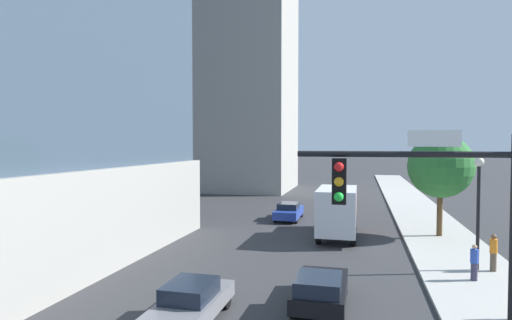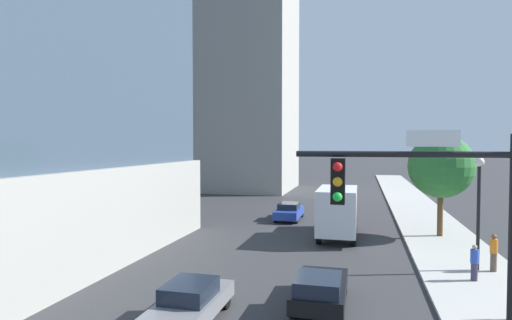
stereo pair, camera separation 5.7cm
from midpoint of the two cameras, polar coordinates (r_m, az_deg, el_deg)
sidewalk at (r=26.84m, az=25.21°, el=-11.20°), size 4.68×120.00×0.15m
construction_building at (r=59.24m, az=-2.28°, el=13.48°), size 18.25×14.48×40.03m
traffic_light_pole at (r=10.03m, az=23.31°, el=-7.86°), size 4.69×0.48×6.33m
street_lamp at (r=22.65m, az=28.14°, el=-4.32°), size 0.44×0.44×5.41m
street_tree at (r=29.97m, az=23.93°, el=-0.80°), size 4.17×4.17×6.68m
car_black at (r=16.70m, az=8.81°, el=-16.96°), size 1.90×4.19×1.42m
car_blue at (r=34.61m, az=4.58°, el=-6.97°), size 1.87×4.42×1.40m
car_gray at (r=15.39m, az=-9.02°, el=-18.75°), size 1.84×4.67×1.41m
box_truck at (r=28.30m, az=11.17°, el=-6.69°), size 2.40×7.02×3.36m
pedestrian_blue_shirt at (r=21.33m, az=27.68°, el=-12.25°), size 0.34×0.34×1.60m
pedestrian_orange_shirt at (r=23.22m, az=29.72°, el=-10.87°), size 0.34×0.34×1.77m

